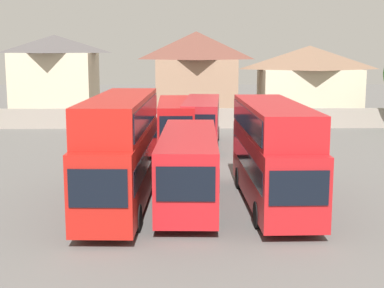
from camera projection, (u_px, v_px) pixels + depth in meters
The scene contains 10 objects.
ground at pixel (189, 142), 43.99m from camera, with size 140.00×140.00×0.00m, color #605E5B.
depot_boundary_wall at pixel (188, 118), 51.38m from camera, with size 56.00×0.50×1.80m, color gray.
bus_1 at pixel (121, 146), 25.53m from camera, with size 2.85×11.24×5.10m.
bus_2 at pixel (189, 164), 26.22m from camera, with size 2.90×10.43×3.34m.
bus_3 at pixel (273, 149), 25.87m from camera, with size 2.77×10.76×4.75m.
bus_4 at pixel (176, 121), 40.98m from camera, with size 2.65×10.34×3.46m.
bus_5 at pixel (202, 120), 41.40m from camera, with size 3.18×10.34×3.52m.
house_terrace_left at pixel (56, 76), 59.08m from camera, with size 8.52×7.79×8.63m.
house_terrace_centre at pixel (196, 74), 59.09m from camera, with size 8.74×6.38×8.98m.
house_terrace_right at pixel (309, 81), 58.23m from camera, with size 10.44×6.70×7.51m.
Camera 1 is at (-0.48, -25.39, 7.25)m, focal length 52.55 mm.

